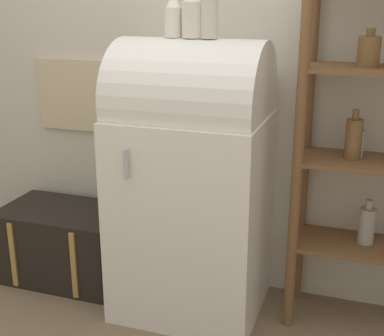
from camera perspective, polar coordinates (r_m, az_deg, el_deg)
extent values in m
plane|color=#7A664C|center=(2.80, -1.65, -16.70)|extent=(12.00, 12.00, 0.00)
cube|color=beige|center=(2.86, 2.23, 13.06)|extent=(7.00, 0.05, 2.70)
cube|color=#C6B793|center=(3.19, -12.16, 7.59)|extent=(0.49, 0.02, 0.41)
cube|color=white|center=(2.75, 0.00, -5.01)|extent=(0.73, 0.62, 1.04)
cylinder|color=white|center=(2.58, 0.00, 7.15)|extent=(0.71, 0.59, 0.59)
cylinder|color=#B7B7BC|center=(2.41, -7.06, 0.41)|extent=(0.02, 0.02, 0.14)
cube|color=black|center=(3.24, -13.39, -7.78)|extent=(0.70, 0.44, 0.43)
cube|color=#AD8942|center=(3.18, -18.57, -8.79)|extent=(0.03, 0.01, 0.38)
cube|color=#AD8942|center=(2.97, -12.51, -10.15)|extent=(0.03, 0.01, 0.38)
cylinder|color=brown|center=(2.50, 11.19, 0.55)|extent=(0.05, 0.05, 1.72)
cylinder|color=brown|center=(2.78, 12.04, 2.24)|extent=(0.05, 0.05, 1.72)
cube|color=brown|center=(2.78, 16.89, -7.88)|extent=(0.59, 0.32, 0.02)
cube|color=brown|center=(2.62, 17.73, 0.62)|extent=(0.59, 0.32, 0.02)
cube|color=brown|center=(2.54, 18.65, 9.94)|extent=(0.59, 0.32, 0.02)
cylinder|color=#9E998E|center=(2.64, 16.96, 2.54)|extent=(0.08, 0.08, 0.13)
cylinder|color=#9E998E|center=(2.63, 17.12, 4.26)|extent=(0.03, 0.03, 0.03)
cylinder|color=brown|center=(2.60, 16.85, 2.94)|extent=(0.08, 0.08, 0.19)
cylinder|color=brown|center=(2.57, 17.08, 5.48)|extent=(0.03, 0.03, 0.05)
cylinder|color=#9E998E|center=(2.76, 18.14, -5.89)|extent=(0.08, 0.08, 0.18)
cylinder|color=#9E998E|center=(2.72, 18.37, -3.70)|extent=(0.03, 0.03, 0.05)
cylinder|color=brown|center=(2.53, 18.34, 11.70)|extent=(0.10, 0.10, 0.13)
cylinder|color=brown|center=(2.52, 18.53, 13.58)|extent=(0.04, 0.04, 0.03)
cylinder|color=white|center=(2.57, -2.01, 15.25)|extent=(0.08, 0.08, 0.13)
cylinder|color=silver|center=(2.54, 0.16, 15.52)|extent=(0.11, 0.11, 0.16)
cylinder|color=beige|center=(2.49, 1.88, 15.71)|extent=(0.08, 0.08, 0.18)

